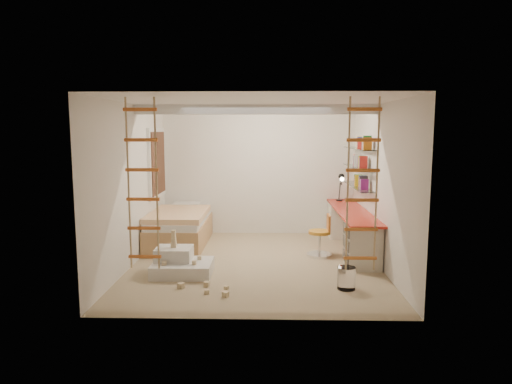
{
  "coord_description": "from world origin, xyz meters",
  "views": [
    {
      "loc": [
        0.19,
        -7.3,
        2.18
      ],
      "look_at": [
        0.0,
        0.3,
        1.15
      ],
      "focal_mm": 32.0,
      "sensor_mm": 36.0,
      "label": 1
    }
  ],
  "objects_px": {
    "swivel_chair": "(321,241)",
    "play_platform": "(180,264)",
    "desk": "(351,229)",
    "bed": "(180,228)"
  },
  "relations": [
    {
      "from": "swivel_chair",
      "to": "play_platform",
      "type": "relative_size",
      "value": 0.82
    },
    {
      "from": "desk",
      "to": "bed",
      "type": "relative_size",
      "value": 1.4
    },
    {
      "from": "desk",
      "to": "swivel_chair",
      "type": "bearing_deg",
      "value": -146.42
    },
    {
      "from": "swivel_chair",
      "to": "play_platform",
      "type": "xyz_separation_m",
      "value": [
        -2.26,
        -1.05,
        -0.12
      ]
    },
    {
      "from": "desk",
      "to": "swivel_chair",
      "type": "height_order",
      "value": "desk"
    },
    {
      "from": "desk",
      "to": "bed",
      "type": "xyz_separation_m",
      "value": [
        -3.2,
        0.36,
        -0.07
      ]
    },
    {
      "from": "bed",
      "to": "play_platform",
      "type": "distance_m",
      "value": 1.85
    },
    {
      "from": "desk",
      "to": "swivel_chair",
      "type": "xyz_separation_m",
      "value": [
        -0.6,
        -0.4,
        -0.13
      ]
    },
    {
      "from": "desk",
      "to": "bed",
      "type": "height_order",
      "value": "desk"
    },
    {
      "from": "swivel_chair",
      "to": "bed",
      "type": "bearing_deg",
      "value": 163.71
    }
  ]
}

